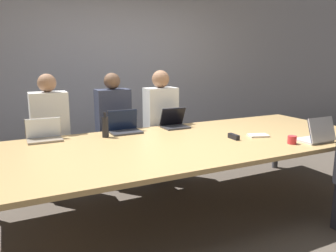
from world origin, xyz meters
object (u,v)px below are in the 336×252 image
laptop_near_right (317,135)px  laptop_far_midleft (124,126)px  person_far_midleft (114,132)px  person_far_center (161,127)px  person_far_left (51,138)px  cup_near_right (292,140)px  laptop_far_center (174,122)px  bottle_far_midleft (105,126)px  stapler (234,137)px  laptop_far_left (44,134)px

laptop_near_right → laptop_far_midleft: size_ratio=0.94×
laptop_far_midleft → person_far_midleft: (-0.01, 0.39, -0.15)m
person_far_center → person_far_left: (-1.34, 0.06, -0.01)m
person_far_midleft → cup_near_right: bearing=-51.0°
laptop_far_midleft → laptop_far_center: bearing=-1.4°
laptop_far_center → laptop_far_midleft: (-0.62, 0.02, 0.00)m
cup_near_right → laptop_far_center: bearing=119.2°
bottle_far_midleft → stapler: 1.34m
laptop_far_center → laptop_far_left: bearing=179.3°
person_far_center → laptop_near_right: bearing=-58.6°
laptop_far_center → bottle_far_midleft: 0.88m
laptop_near_right → laptop_far_midleft: bearing=-39.0°
laptop_far_center → stapler: (0.28, -0.79, -0.04)m
bottle_far_midleft → laptop_far_center: bearing=8.1°
laptop_far_left → stapler: bearing=-24.8°
laptop_far_left → stapler: size_ratio=2.24×
laptop_near_right → cup_near_right: laptop_near_right is taller
laptop_near_right → bottle_far_midleft: 2.14m
person_far_left → person_far_midleft: 0.74m
laptop_far_midleft → person_far_left: bearing=153.5°
person_far_left → bottle_far_midleft: bearing=-46.2°
laptop_far_center → laptop_far_left: laptop_far_center is taller
laptop_far_center → person_far_center: 0.36m
person_far_center → stapler: size_ratio=9.37×
person_far_center → person_far_left: bearing=177.6°
laptop_far_left → laptop_far_midleft: bearing=-0.1°
person_far_left → cup_near_right: (2.03, -1.58, 0.11)m
person_far_left → cup_near_right: size_ratio=16.60×
laptop_far_left → bottle_far_midleft: (0.59, -0.14, 0.05)m
laptop_near_right → person_far_midleft: 2.29m
laptop_far_center → person_far_center: size_ratio=0.22×
person_far_left → bottle_far_midleft: person_far_left is taller
person_far_center → laptop_far_left: person_far_center is taller
laptop_far_left → bottle_far_midleft: bearing=-13.5°
laptop_far_left → person_far_midleft: (0.84, 0.39, -0.14)m
stapler → person_far_midleft: bearing=128.9°
laptop_far_midleft → person_far_midleft: size_ratio=0.25×
person_far_center → person_far_midleft: bearing=173.2°
laptop_far_center → person_far_midleft: size_ratio=0.22×
laptop_near_right → cup_near_right: size_ratio=3.86×
bottle_far_midleft → stapler: bottle_far_midleft is taller
laptop_far_midleft → bottle_far_midleft: size_ratio=1.29×
laptop_far_left → person_far_midleft: bearing=24.8°
person_far_left → laptop_far_midleft: 0.84m
person_far_midleft → laptop_far_left: bearing=-155.2°
person_far_center → laptop_far_midleft: 0.69m
person_far_center → cup_near_right: (0.69, -1.53, 0.10)m
laptop_near_right → cup_near_right: (-0.28, 0.06, -0.03)m
laptop_far_midleft → person_far_midleft: person_far_midleft is taller
person_far_left → laptop_near_right: size_ratio=4.31×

